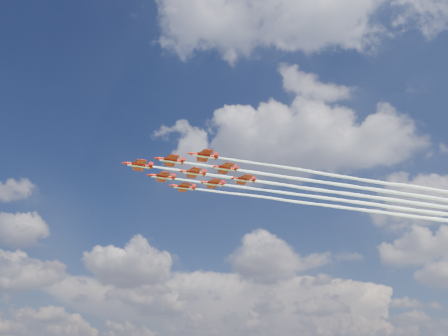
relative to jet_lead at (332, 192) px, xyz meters
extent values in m
cylinder|color=#A31009|center=(-59.06, -43.85, 0.00)|extent=(6.89, 5.50, 1.07)
cone|color=#A31009|center=(-62.97, -46.75, 0.00)|extent=(2.20, 2.02, 1.07)
cone|color=#A31009|center=(-55.39, -41.12, 0.00)|extent=(1.75, 1.65, 0.97)
ellipsoid|color=black|center=(-60.62, -45.01, 0.44)|extent=(2.15, 1.92, 0.70)
cube|color=#A31009|center=(-58.67, -43.56, -0.05)|extent=(7.83, 9.04, 0.14)
cube|color=#A31009|center=(-55.94, -41.53, 0.00)|extent=(3.18, 3.62, 0.12)
cube|color=#A31009|center=(-55.78, -41.41, 0.87)|extent=(1.33, 1.04, 1.75)
cube|color=white|center=(-59.06, -43.85, -0.49)|extent=(6.38, 5.05, 0.12)
cylinder|color=#A31009|center=(-47.51, -43.78, 0.00)|extent=(6.89, 5.50, 1.07)
cone|color=#A31009|center=(-51.42, -46.68, 0.00)|extent=(2.20, 2.02, 1.07)
cone|color=#A31009|center=(-43.84, -41.05, 0.00)|extent=(1.75, 1.65, 0.97)
ellipsoid|color=black|center=(-49.08, -44.94, 0.44)|extent=(2.15, 1.92, 0.70)
cube|color=#A31009|center=(-47.12, -43.49, -0.05)|extent=(7.83, 9.04, 0.14)
cube|color=#A31009|center=(-44.39, -41.46, 0.00)|extent=(3.18, 3.62, 0.12)
cube|color=#A31009|center=(-44.23, -41.34, 0.87)|extent=(1.33, 1.04, 1.75)
cube|color=white|center=(-47.51, -43.78, -0.49)|extent=(6.38, 5.05, 0.12)
cylinder|color=#A31009|center=(-55.65, -32.81, 0.00)|extent=(6.89, 5.50, 1.07)
cone|color=#A31009|center=(-59.56, -35.71, 0.00)|extent=(2.20, 2.02, 1.07)
cone|color=#A31009|center=(-51.98, -30.09, 0.00)|extent=(1.75, 1.65, 0.97)
ellipsoid|color=black|center=(-57.22, -33.97, 0.44)|extent=(2.15, 1.92, 0.70)
cube|color=#A31009|center=(-55.26, -32.52, -0.05)|extent=(7.83, 9.04, 0.14)
cube|color=#A31009|center=(-52.53, -30.50, 0.00)|extent=(3.18, 3.62, 0.12)
cube|color=#A31009|center=(-52.37, -30.38, 0.87)|extent=(1.33, 1.04, 1.75)
cube|color=white|center=(-55.65, -32.81, -0.49)|extent=(6.38, 5.05, 0.12)
cylinder|color=#A31009|center=(-35.97, -43.71, 0.00)|extent=(6.89, 5.50, 1.07)
cone|color=#A31009|center=(-39.87, -46.61, 0.00)|extent=(2.20, 2.02, 1.07)
cone|color=#A31009|center=(-32.30, -40.98, 0.00)|extent=(1.75, 1.65, 0.97)
ellipsoid|color=black|center=(-37.53, -44.87, 0.44)|extent=(2.15, 1.92, 0.70)
cube|color=#A31009|center=(-35.58, -43.42, -0.05)|extent=(7.83, 9.04, 0.14)
cube|color=#A31009|center=(-32.84, -41.39, 0.00)|extent=(3.18, 3.62, 0.12)
cube|color=#A31009|center=(-32.69, -41.27, 0.87)|extent=(1.33, 1.04, 1.75)
cube|color=white|center=(-35.97, -43.71, -0.49)|extent=(6.38, 5.05, 0.12)
cylinder|color=#A31009|center=(-44.11, -32.75, 0.00)|extent=(6.89, 5.50, 1.07)
cone|color=#A31009|center=(-48.01, -35.64, 0.00)|extent=(2.20, 2.02, 1.07)
cone|color=#A31009|center=(-40.44, -30.02, 0.00)|extent=(1.75, 1.65, 0.97)
ellipsoid|color=black|center=(-45.67, -33.90, 0.44)|extent=(2.15, 1.92, 0.70)
cube|color=#A31009|center=(-43.72, -32.46, -0.05)|extent=(7.83, 9.04, 0.14)
cube|color=#A31009|center=(-40.98, -30.43, 0.00)|extent=(3.18, 3.62, 0.12)
cube|color=#A31009|center=(-40.83, -30.31, 0.87)|extent=(1.33, 1.04, 1.75)
cube|color=white|center=(-44.11, -32.75, -0.49)|extent=(6.38, 5.05, 0.12)
cylinder|color=#A31009|center=(-52.25, -21.78, 0.00)|extent=(6.89, 5.50, 1.07)
cone|color=#A31009|center=(-56.15, -24.68, 0.00)|extent=(2.20, 2.02, 1.07)
cone|color=#A31009|center=(-48.58, -19.06, 0.00)|extent=(1.75, 1.65, 0.97)
ellipsoid|color=black|center=(-53.81, -22.94, 0.44)|extent=(2.15, 1.92, 0.70)
cube|color=#A31009|center=(-51.86, -21.49, -0.05)|extent=(7.83, 9.04, 0.14)
cube|color=#A31009|center=(-49.12, -19.46, 0.00)|extent=(3.18, 3.62, 0.12)
cube|color=#A31009|center=(-48.97, -19.35, 0.87)|extent=(1.33, 1.04, 1.75)
cube|color=white|center=(-52.25, -21.78, -0.49)|extent=(6.38, 5.05, 0.12)
cylinder|color=#A31009|center=(-32.56, -32.68, 0.00)|extent=(6.89, 5.50, 1.07)
cone|color=#A31009|center=(-36.46, -35.57, 0.00)|extent=(2.20, 2.02, 1.07)
cone|color=#A31009|center=(-28.89, -29.95, 0.00)|extent=(1.75, 1.65, 0.97)
ellipsoid|color=black|center=(-34.12, -33.84, 0.44)|extent=(2.15, 1.92, 0.70)
cube|color=#A31009|center=(-32.17, -32.39, -0.05)|extent=(7.83, 9.04, 0.14)
cube|color=#A31009|center=(-29.43, -30.36, 0.00)|extent=(3.18, 3.62, 0.12)
cube|color=#A31009|center=(-29.28, -30.24, 0.87)|extent=(1.33, 1.04, 1.75)
cube|color=white|center=(-32.56, -32.68, -0.49)|extent=(6.38, 5.05, 0.12)
cylinder|color=#A31009|center=(-40.70, -21.71, 0.00)|extent=(6.89, 5.50, 1.07)
cone|color=#A31009|center=(-44.60, -24.61, 0.00)|extent=(2.20, 2.02, 1.07)
cone|color=#A31009|center=(-37.03, -18.99, 0.00)|extent=(1.75, 1.65, 0.97)
ellipsoid|color=black|center=(-42.26, -22.87, 0.44)|extent=(2.15, 1.92, 0.70)
cube|color=#A31009|center=(-40.31, -21.42, -0.05)|extent=(7.83, 9.04, 0.14)
cube|color=#A31009|center=(-37.57, -19.39, 0.00)|extent=(3.18, 3.62, 0.12)
cube|color=#A31009|center=(-37.42, -19.28, 0.87)|extent=(1.33, 1.04, 1.75)
cube|color=white|center=(-40.70, -21.71, -0.49)|extent=(6.38, 5.05, 0.12)
cylinder|color=#A31009|center=(-29.15, -21.64, 0.00)|extent=(6.89, 5.50, 1.07)
cone|color=#A31009|center=(-33.06, -24.54, 0.00)|extent=(2.20, 2.02, 1.07)
cone|color=#A31009|center=(-25.48, -18.92, 0.00)|extent=(1.75, 1.65, 0.97)
ellipsoid|color=black|center=(-30.71, -22.80, 0.44)|extent=(2.15, 1.92, 0.70)
cube|color=#A31009|center=(-28.76, -21.35, -0.05)|extent=(7.83, 9.04, 0.14)
cube|color=#A31009|center=(-26.03, -19.32, 0.00)|extent=(3.18, 3.62, 0.12)
cube|color=#A31009|center=(-25.87, -19.21, 0.87)|extent=(1.33, 1.04, 1.75)
cube|color=white|center=(-29.15, -21.64, -0.49)|extent=(6.38, 5.05, 0.12)
camera|label=1|loc=(8.59, -159.19, -63.28)|focal=35.00mm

